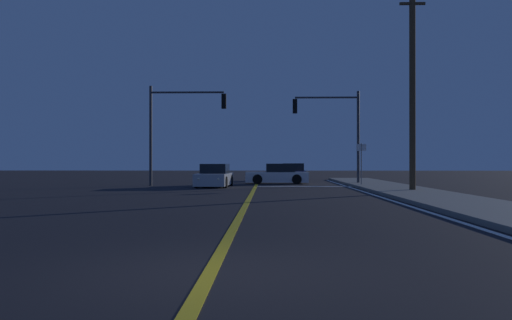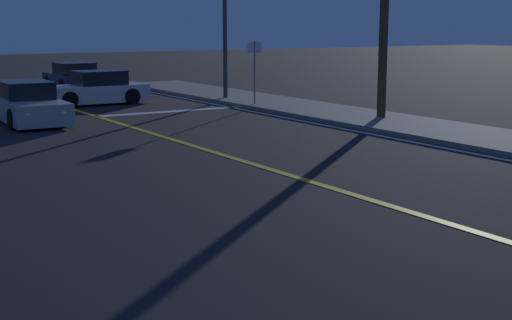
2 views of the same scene
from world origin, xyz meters
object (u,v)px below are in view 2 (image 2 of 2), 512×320
Objects in this scene: car_mid_block_silver at (28,105)px; street_sign_corner at (254,63)px; car_far_approaching_navy at (73,78)px; car_parked_curb_white at (95,90)px; traffic_signal_near_right at (192,4)px.

street_sign_corner is at bearing -179.60° from car_mid_block_silver.
street_sign_corner reaches higher than car_far_approaching_navy.
car_mid_block_silver is 8.63m from street_sign_corner.
traffic_signal_near_right is (3.59, -1.58, 3.40)m from car_parked_curb_white.
car_far_approaching_navy and car_mid_block_silver have the same top height.
street_sign_corner is at bearing -133.49° from car_parked_curb_white.
car_mid_block_silver is 1.86× the size of street_sign_corner.
car_far_approaching_navy is 9.42m from traffic_signal_near_right.
car_mid_block_silver is 8.49m from traffic_signal_near_right.
car_parked_curb_white is 0.89× the size of car_mid_block_silver.
car_far_approaching_navy is 11.86m from street_sign_corner.
street_sign_corner reaches higher than car_parked_curb_white.
car_parked_curb_white is at bearing -130.37° from car_mid_block_silver.
car_mid_block_silver is 0.80× the size of traffic_signal_near_right.
traffic_signal_near_right is at bearing 113.04° from street_sign_corner.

